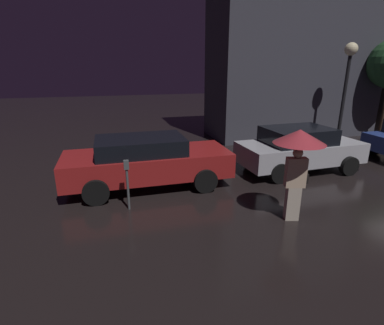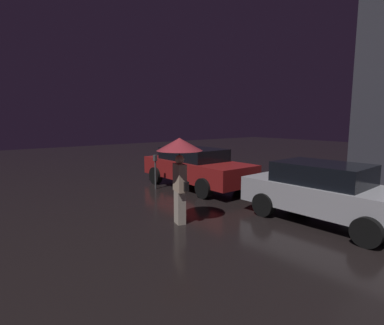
% 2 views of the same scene
% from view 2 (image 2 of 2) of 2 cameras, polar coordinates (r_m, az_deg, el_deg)
% --- Properties ---
extents(parked_car_red, '(4.67, 2.00, 1.46)m').
position_cam_2_polar(parked_car_red, '(11.24, 0.69, -0.75)').
color(parked_car_red, maroon).
rests_on(parked_car_red, ground).
extents(parked_car_silver, '(4.10, 1.92, 1.45)m').
position_cam_2_polar(parked_car_silver, '(8.11, 24.17, -5.07)').
color(parked_car_silver, '#B7B7BF').
rests_on(parked_car_silver, ground).
extents(pedestrian_with_umbrella, '(1.10, 1.10, 2.09)m').
position_cam_2_polar(pedestrian_with_umbrella, '(7.09, -2.38, 1.36)').
color(pedestrian_with_umbrella, beige).
rests_on(pedestrian_with_umbrella, ground).
extents(parking_meter, '(0.12, 0.10, 1.26)m').
position_cam_2_polar(parking_meter, '(10.95, -7.00, -1.05)').
color(parking_meter, '#4C5154').
rests_on(parking_meter, ground).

